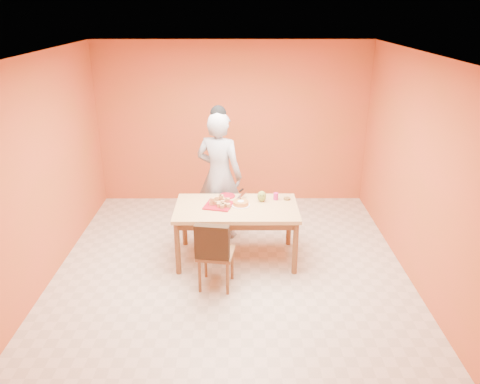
{
  "coord_description": "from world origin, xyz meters",
  "views": [
    {
      "loc": [
        0.1,
        -5.16,
        3.21
      ],
      "look_at": [
        0.12,
        0.3,
        1.01
      ],
      "focal_mm": 35.0,
      "sensor_mm": 36.0,
      "label": 1
    }
  ],
  "objects_px": {
    "red_dinner_plate": "(227,196)",
    "egg_ornament": "(262,196)",
    "dining_chair": "(216,252)",
    "checker_tin": "(287,199)",
    "dining_table": "(236,213)",
    "pastry_platter": "(219,205)",
    "sponge_cake": "(241,203)",
    "magenta_glass": "(276,196)",
    "person": "(219,176)"
  },
  "relations": [
    {
      "from": "person",
      "to": "sponge_cake",
      "type": "bearing_deg",
      "value": 135.27
    },
    {
      "from": "person",
      "to": "checker_tin",
      "type": "bearing_deg",
      "value": 173.94
    },
    {
      "from": "sponge_cake",
      "to": "magenta_glass",
      "type": "height_order",
      "value": "magenta_glass"
    },
    {
      "from": "sponge_cake",
      "to": "checker_tin",
      "type": "xyz_separation_m",
      "value": [
        0.62,
        0.2,
        -0.02
      ]
    },
    {
      "from": "pastry_platter",
      "to": "magenta_glass",
      "type": "relative_size",
      "value": 3.62
    },
    {
      "from": "red_dinner_plate",
      "to": "magenta_glass",
      "type": "xyz_separation_m",
      "value": [
        0.66,
        -0.11,
        0.04
      ]
    },
    {
      "from": "pastry_platter",
      "to": "sponge_cake",
      "type": "bearing_deg",
      "value": 2.34
    },
    {
      "from": "magenta_glass",
      "to": "dining_chair",
      "type": "bearing_deg",
      "value": -129.97
    },
    {
      "from": "dining_table",
      "to": "checker_tin",
      "type": "height_order",
      "value": "checker_tin"
    },
    {
      "from": "dining_table",
      "to": "dining_chair",
      "type": "bearing_deg",
      "value": -109.61
    },
    {
      "from": "red_dinner_plate",
      "to": "egg_ornament",
      "type": "height_order",
      "value": "egg_ornament"
    },
    {
      "from": "dining_table",
      "to": "dining_chair",
      "type": "height_order",
      "value": "dining_chair"
    },
    {
      "from": "dining_chair",
      "to": "person",
      "type": "bearing_deg",
      "value": 98.73
    },
    {
      "from": "dining_table",
      "to": "egg_ornament",
      "type": "height_order",
      "value": "egg_ornament"
    },
    {
      "from": "sponge_cake",
      "to": "dining_chair",
      "type": "bearing_deg",
      "value": -112.55
    },
    {
      "from": "dining_chair",
      "to": "egg_ornament",
      "type": "height_order",
      "value": "dining_chair"
    },
    {
      "from": "red_dinner_plate",
      "to": "checker_tin",
      "type": "relative_size",
      "value": 2.51
    },
    {
      "from": "red_dinner_plate",
      "to": "checker_tin",
      "type": "bearing_deg",
      "value": -8.03
    },
    {
      "from": "pastry_platter",
      "to": "sponge_cake",
      "type": "relative_size",
      "value": 1.65
    },
    {
      "from": "dining_chair",
      "to": "egg_ornament",
      "type": "xyz_separation_m",
      "value": [
        0.58,
        0.86,
        0.36
      ]
    },
    {
      "from": "dining_chair",
      "to": "checker_tin",
      "type": "relative_size",
      "value": 10.09
    },
    {
      "from": "sponge_cake",
      "to": "dining_table",
      "type": "bearing_deg",
      "value": -145.74
    },
    {
      "from": "dining_table",
      "to": "egg_ornament",
      "type": "distance_m",
      "value": 0.41
    },
    {
      "from": "dining_table",
      "to": "checker_tin",
      "type": "distance_m",
      "value": 0.73
    },
    {
      "from": "person",
      "to": "dining_table",
      "type": "bearing_deg",
      "value": 130.13
    },
    {
      "from": "red_dinner_plate",
      "to": "person",
      "type": "bearing_deg",
      "value": 107.81
    },
    {
      "from": "person",
      "to": "magenta_glass",
      "type": "relative_size",
      "value": 19.82
    },
    {
      "from": "sponge_cake",
      "to": "pastry_platter",
      "type": "bearing_deg",
      "value": -177.66
    },
    {
      "from": "sponge_cake",
      "to": "person",
      "type": "bearing_deg",
      "value": 114.4
    },
    {
      "from": "person",
      "to": "checker_tin",
      "type": "height_order",
      "value": "person"
    },
    {
      "from": "sponge_cake",
      "to": "egg_ornament",
      "type": "relative_size",
      "value": 1.39
    },
    {
      "from": "dining_table",
      "to": "red_dinner_plate",
      "type": "height_order",
      "value": "red_dinner_plate"
    },
    {
      "from": "dining_chair",
      "to": "red_dinner_plate",
      "type": "distance_m",
      "value": 1.08
    },
    {
      "from": "person",
      "to": "pastry_platter",
      "type": "distance_m",
      "value": 0.7
    },
    {
      "from": "pastry_platter",
      "to": "checker_tin",
      "type": "relative_size",
      "value": 3.77
    },
    {
      "from": "person",
      "to": "magenta_glass",
      "type": "height_order",
      "value": "person"
    },
    {
      "from": "dining_table",
      "to": "sponge_cake",
      "type": "distance_m",
      "value": 0.15
    },
    {
      "from": "egg_ornament",
      "to": "pastry_platter",
      "type": "bearing_deg",
      "value": -164.29
    },
    {
      "from": "person",
      "to": "red_dinner_plate",
      "type": "xyz_separation_m",
      "value": [
        0.11,
        -0.36,
        -0.17
      ]
    },
    {
      "from": "pastry_platter",
      "to": "checker_tin",
      "type": "xyz_separation_m",
      "value": [
        0.91,
        0.21,
        0.0
      ]
    },
    {
      "from": "sponge_cake",
      "to": "magenta_glass",
      "type": "relative_size",
      "value": 2.19
    },
    {
      "from": "sponge_cake",
      "to": "magenta_glass",
      "type": "xyz_separation_m",
      "value": [
        0.47,
        0.2,
        0.01
      ]
    },
    {
      "from": "person",
      "to": "sponge_cake",
      "type": "height_order",
      "value": "person"
    },
    {
      "from": "sponge_cake",
      "to": "egg_ornament",
      "type": "distance_m",
      "value": 0.31
    },
    {
      "from": "dining_table",
      "to": "magenta_glass",
      "type": "height_order",
      "value": "magenta_glass"
    },
    {
      "from": "person",
      "to": "checker_tin",
      "type": "relative_size",
      "value": 20.64
    },
    {
      "from": "person",
      "to": "magenta_glass",
      "type": "bearing_deg",
      "value": 169.61
    },
    {
      "from": "egg_ornament",
      "to": "checker_tin",
      "type": "bearing_deg",
      "value": 11.19
    },
    {
      "from": "sponge_cake",
      "to": "checker_tin",
      "type": "relative_size",
      "value": 2.28
    },
    {
      "from": "pastry_platter",
      "to": "magenta_glass",
      "type": "xyz_separation_m",
      "value": [
        0.76,
        0.21,
        0.04
      ]
    }
  ]
}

